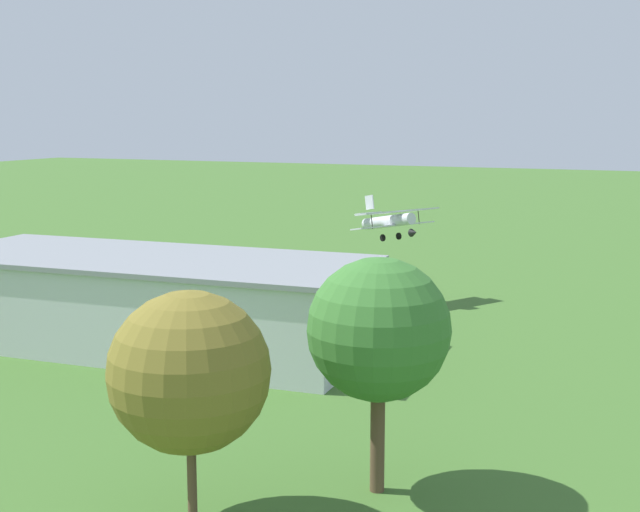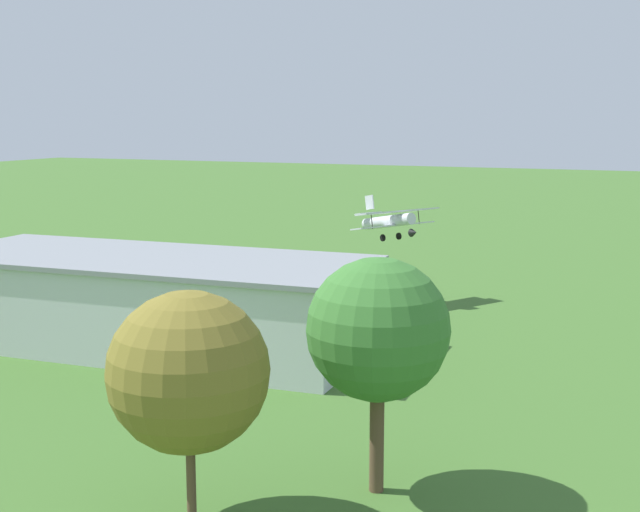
% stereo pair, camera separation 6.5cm
% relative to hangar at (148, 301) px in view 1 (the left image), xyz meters
% --- Properties ---
extents(ground_plane, '(400.00, 400.00, 0.00)m').
position_rel_hangar_xyz_m(ground_plane, '(-1.77, -29.47, -3.37)').
color(ground_plane, '#3D6628').
extents(hangar, '(33.49, 14.63, 6.72)m').
position_rel_hangar_xyz_m(hangar, '(0.00, 0.00, 0.00)').
color(hangar, silver).
rests_on(hangar, ground_plane).
extents(biplane, '(7.58, 8.54, 3.96)m').
position_rel_hangar_xyz_m(biplane, '(-11.56, -21.53, 4.10)').
color(biplane, silver).
extents(car_green, '(2.05, 3.99, 1.64)m').
position_rel_hangar_xyz_m(car_green, '(17.76, -9.97, -2.53)').
color(car_green, '#1E6B38').
rests_on(car_green, ground_plane).
extents(car_blue, '(2.15, 4.28, 1.66)m').
position_rel_hangar_xyz_m(car_blue, '(24.61, -12.48, -2.51)').
color(car_blue, '#23389E').
rests_on(car_blue, ground_plane).
extents(person_crossing_taxiway, '(0.39, 0.39, 1.65)m').
position_rel_hangar_xyz_m(person_crossing_taxiway, '(-17.65, -8.38, -2.55)').
color(person_crossing_taxiway, navy).
rests_on(person_crossing_taxiway, ground_plane).
extents(person_at_fence_line, '(0.49, 0.49, 1.79)m').
position_rel_hangar_xyz_m(person_at_fence_line, '(-13.97, -12.21, -2.47)').
color(person_at_fence_line, '#33723F').
rests_on(person_at_fence_line, ground_plane).
extents(tree_behind_hangar_left, '(6.43, 6.43, 10.77)m').
position_rel_hangar_xyz_m(tree_behind_hangar_left, '(-23.95, 17.33, 4.15)').
color(tree_behind_hangar_left, brown).
rests_on(tree_behind_hangar_left, ground_plane).
extents(tree_behind_hangar_right, '(6.71, 6.71, 9.93)m').
position_rel_hangar_xyz_m(tree_behind_hangar_right, '(-17.90, 23.37, 3.19)').
color(tree_behind_hangar_right, brown).
rests_on(tree_behind_hangar_right, ground_plane).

